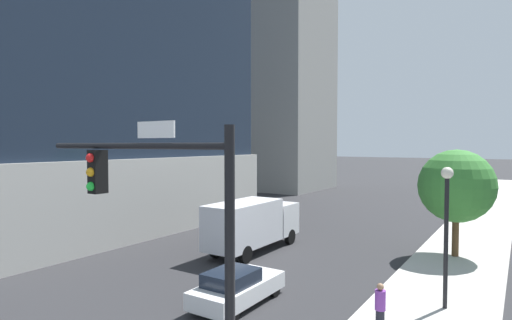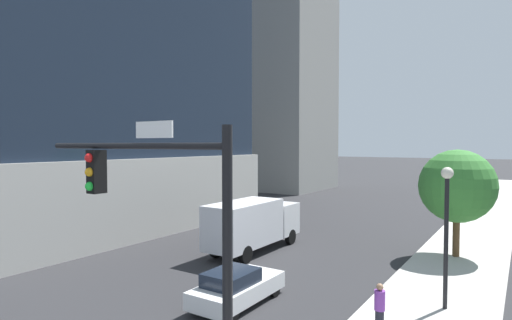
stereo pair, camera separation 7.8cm
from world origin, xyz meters
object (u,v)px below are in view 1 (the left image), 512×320
(traffic_light_pole, at_px, (163,219))
(street_tree, at_px, (456,186))
(construction_building, at_px, (274,53))
(box_truck, at_px, (252,223))
(street_lamp, at_px, (446,215))
(pedestrian_purple_shirt, at_px, (380,309))
(car_white, at_px, (237,287))

(traffic_light_pole, bearing_deg, street_tree, 79.71)
(construction_building, bearing_deg, traffic_light_pole, -61.98)
(box_truck, bearing_deg, street_lamp, -16.77)
(traffic_light_pole, height_order, pedestrian_purple_shirt, traffic_light_pole)
(construction_building, bearing_deg, car_white, -61.23)
(construction_building, bearing_deg, street_tree, -44.05)
(street_lamp, bearing_deg, box_truck, 163.23)
(construction_building, xyz_separation_m, box_truck, (17.05, -31.20, -17.66))
(traffic_light_pole, height_order, box_truck, traffic_light_pole)
(construction_building, bearing_deg, street_lamp, -50.99)
(traffic_light_pole, relative_size, pedestrian_purple_shirt, 3.92)
(traffic_light_pole, relative_size, street_tree, 1.13)
(construction_building, height_order, traffic_light_pole, construction_building)
(box_truck, bearing_deg, car_white, -60.77)
(construction_building, xyz_separation_m, car_white, (20.97, -38.19, -18.65))
(construction_building, xyz_separation_m, street_tree, (27.24, -26.35, -15.34))
(traffic_light_pole, xyz_separation_m, pedestrian_purple_shirt, (2.64, 6.86, -3.70))
(street_lamp, height_order, pedestrian_purple_shirt, street_lamp)
(street_tree, bearing_deg, construction_building, 135.95)
(traffic_light_pole, bearing_deg, construction_building, 118.02)
(street_tree, xyz_separation_m, car_white, (-6.27, -11.84, -3.31))
(construction_building, height_order, street_lamp, construction_building)
(car_white, height_order, pedestrian_purple_shirt, pedestrian_purple_shirt)
(street_lamp, distance_m, pedestrian_purple_shirt, 4.64)
(street_tree, xyz_separation_m, box_truck, (-10.19, -4.85, -2.31))
(traffic_light_pole, xyz_separation_m, car_white, (-2.91, 6.68, -4.01))
(traffic_light_pole, bearing_deg, pedestrian_purple_shirt, 68.91)
(street_lamp, relative_size, car_white, 1.24)
(street_tree, distance_m, box_truck, 11.52)
(street_tree, bearing_deg, street_lamp, -85.21)
(street_tree, height_order, car_white, street_tree)
(pedestrian_purple_shirt, bearing_deg, construction_building, 124.90)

